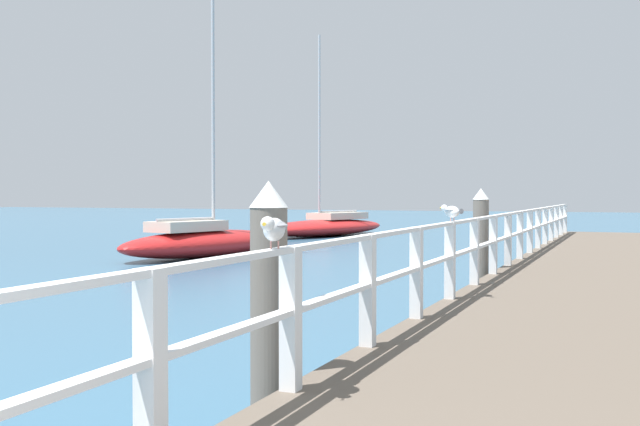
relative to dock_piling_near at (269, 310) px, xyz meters
The scene contains 8 objects.
pier_deck 9.37m from the dock_piling_near, 78.95° to the left, with size 2.98×27.20×0.53m, color brown.
pier_railing 9.18m from the dock_piling_near, 87.63° to the left, with size 0.12×25.72×0.98m.
dock_piling_near is the anchor object (origin of this frame).
dock_piling_far 8.50m from the dock_piling_near, 90.00° to the left, with size 0.29×0.29×1.96m.
seagull_foreground 1.02m from the dock_piling_near, 61.02° to the right, with size 0.22×0.47×0.21m.
seagull_background 4.54m from the dock_piling_near, 85.22° to the left, with size 0.38×0.36×0.21m.
boat_0 27.70m from the dock_piling_near, 111.29° to the left, with size 4.57×8.27×8.80m.
boat_1 16.79m from the dock_piling_near, 122.99° to the left, with size 3.42×6.64×8.29m.
Camera 1 is at (0.72, -0.59, 1.86)m, focal length 42.18 mm.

